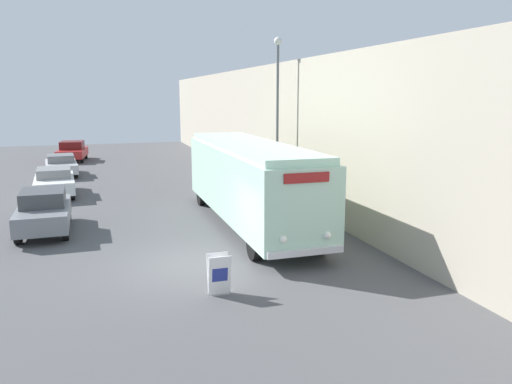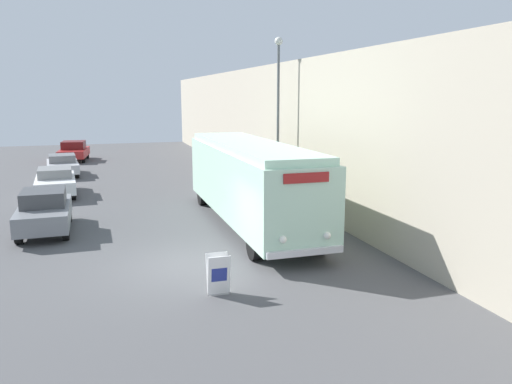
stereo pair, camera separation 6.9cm
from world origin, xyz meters
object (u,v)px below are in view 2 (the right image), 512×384
object	(u,v)px
parked_car_mid	(55,181)
parked_car_near	(45,211)
sign_board	(218,275)
streetlamp	(278,100)
vintage_bus	(250,179)
parked_car_distant	(74,151)
parked_car_far	(63,165)

from	to	relation	value
parked_car_mid	parked_car_near	bearing A→B (deg)	-92.47
sign_board	streetlamp	size ratio (longest dim) A/B	0.14
vintage_bus	parked_car_mid	world-z (taller)	vintage_bus
vintage_bus	streetlamp	world-z (taller)	streetlamp
streetlamp	parked_car_mid	bearing A→B (deg)	153.47
streetlamp	parked_car_distant	xyz separation A→B (m)	(-9.77, 19.07, -3.99)
parked_car_mid	parked_car_far	bearing A→B (deg)	86.95
sign_board	parked_car_near	xyz separation A→B (m)	(-4.77, 7.66, 0.28)
vintage_bus	sign_board	xyz separation A→B (m)	(-2.73, -6.38, -1.30)
vintage_bus	parked_car_distant	xyz separation A→B (m)	(-7.39, 22.53, -1.05)
parked_car_near	parked_car_far	bearing A→B (deg)	89.96
streetlamp	parked_car_far	world-z (taller)	streetlamp
sign_board	streetlamp	world-z (taller)	streetlamp
parked_car_near	parked_car_distant	size ratio (longest dim) A/B	0.97
vintage_bus	streetlamp	bearing A→B (deg)	55.39
vintage_bus	sign_board	world-z (taller)	vintage_bus
streetlamp	parked_car_near	bearing A→B (deg)	-167.64
parked_car_far	parked_car_mid	bearing A→B (deg)	-94.64
parked_car_distant	parked_car_far	bearing A→B (deg)	-87.46
sign_board	parked_car_distant	size ratio (longest dim) A/B	0.25
vintage_bus	streetlamp	distance (m)	5.13
vintage_bus	sign_board	size ratio (longest dim) A/B	10.63
vintage_bus	parked_car_distant	world-z (taller)	vintage_bus
sign_board	parked_car_far	distance (m)	22.04
parked_car_mid	parked_car_distant	xyz separation A→B (m)	(0.28, 14.06, 0.04)
sign_board	parked_car_distant	bearing A→B (deg)	99.14
parked_car_distant	sign_board	bearing A→B (deg)	-75.55
streetlamp	parked_car_distant	size ratio (longest dim) A/B	1.76
parked_car_mid	parked_car_distant	world-z (taller)	parked_car_distant
streetlamp	parked_car_mid	distance (m)	11.93
parked_car_distant	parked_car_mid	bearing A→B (deg)	-85.83
vintage_bus	parked_car_far	size ratio (longest dim) A/B	2.65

